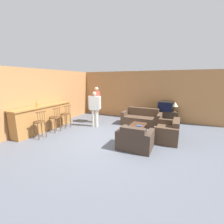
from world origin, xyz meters
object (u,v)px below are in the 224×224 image
Objects in this scene: bar_chair_mid at (55,119)px; tv at (165,106)px; coffee_table at (137,126)px; person_by_counter at (95,107)px; loveseat_right at (168,132)px; armchair_near at (135,140)px; couch_far at (142,119)px; bar_chair_far at (66,115)px; table_lamp at (175,105)px; bottle at (37,104)px; person_by_window at (97,102)px; bar_chair_near at (40,123)px; tv_unit at (165,117)px; book_on_table at (139,126)px.

bar_chair_mid is 1.51× the size of tv.
person_by_counter is (-2.06, 0.15, 0.59)m from coffee_table.
coffee_table is at bearing -4.18° from person_by_counter.
tv is at bearing 98.91° from loveseat_right.
tv is at bearing 81.40° from armchair_near.
loveseat_right is (1.32, -1.39, -0.00)m from couch_far.
couch_far is at bearing -136.59° from tv.
table_lamp reaches higher than bar_chair_far.
bar_chair_far is at bearing -150.51° from person_by_counter.
bottle is (-4.03, -0.19, 0.90)m from armchair_near.
coffee_table is at bearing -18.78° from person_by_window.
person_by_window reaches higher than bar_chair_far.
bar_chair_mid is (0.00, 0.75, 0.00)m from bar_chair_near.
person_by_counter reaches higher than bar_chair_near.
tv_unit is (0.96, 0.91, 0.00)m from couch_far.
bar_chair_near reaches higher than tv_unit.
bar_chair_far reaches higher than loveseat_right.
person_by_counter reaches higher than loveseat_right.
tv is 2.49m from book_on_table.
bar_chair_far is (-0.00, 0.65, 0.00)m from bar_chair_mid.
tv is 3.07× the size of book_on_table.
person_by_counter is (1.14, 0.65, 0.35)m from bar_chair_far.
bottle is at bearing -142.02° from couch_far.
bar_chair_near is at bearing -90.01° from bar_chair_mid.
bottle reaches higher than loveseat_right.
table_lamp is at bearing 37.20° from bar_chair_mid.
bar_chair_mid is 0.85× the size of tv_unit.
person_by_window is at bearing -166.16° from couch_far.
bar_chair_mid is 4.25× the size of bottle.
person_by_counter reaches higher than table_lamp.
person_by_window reaches higher than book_on_table.
bar_chair_near is 4.74m from loveseat_right.
tv_unit reaches higher than coffee_table.
person_by_counter is (1.70, 1.64, -0.28)m from bottle.
coffee_table is 4.13m from bottle.
bar_chair_near is 3.53m from armchair_near.
bar_chair_near reaches higher than couch_far.
tv_unit is 5.47× the size of book_on_table.
book_on_table is (-1.07, -0.04, 0.10)m from loveseat_right.
loveseat_right is 0.81× the size of person_by_counter.
coffee_table is 0.16m from book_on_table.
table_lamp is 3.85m from person_by_window.
bar_chair_mid is 5.60m from table_lamp.
couch_far is (3.04, 1.82, -0.27)m from bar_chair_far.
loveseat_right is at bearing 16.02° from bottle.
tv is 0.42× the size of person_by_counter.
couch_far is 2.65m from armchair_near.
bar_chair_far is 3.33m from book_on_table.
bar_chair_far reaches higher than armchair_near.
bar_chair_far is 5.24m from table_lamp.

